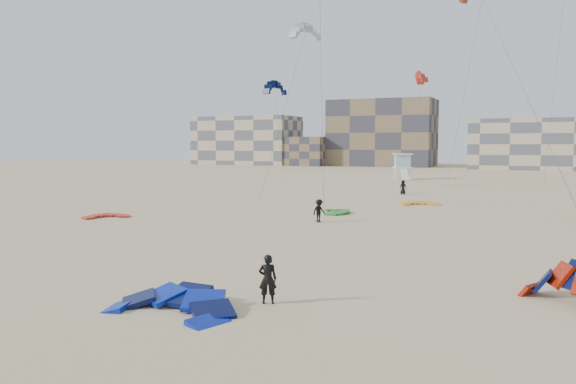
% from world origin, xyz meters
% --- Properties ---
extents(ground, '(320.00, 320.00, 0.00)m').
position_xyz_m(ground, '(0.00, 0.00, 0.00)').
color(ground, '#D5B58F').
rests_on(ground, ground).
extents(kite_ground_blue, '(5.22, 5.48, 2.57)m').
position_xyz_m(kite_ground_blue, '(-1.71, -0.84, 0.00)').
color(kite_ground_blue, '#0208C7').
rests_on(kite_ground_blue, ground).
extents(kite_ground_orange, '(5.49, 5.50, 3.89)m').
position_xyz_m(kite_ground_orange, '(11.58, 6.12, 0.00)').
color(kite_ground_orange, red).
rests_on(kite_ground_orange, ground).
extents(kite_ground_red, '(4.91, 4.89, 0.61)m').
position_xyz_m(kite_ground_red, '(-22.47, 18.58, 0.00)').
color(kite_ground_red, '#B62900').
rests_on(kite_ground_red, ground).
extents(kite_ground_green, '(4.72, 4.59, 0.64)m').
position_xyz_m(kite_ground_green, '(-6.09, 29.41, 0.00)').
color(kite_ground_green, '#247D2F').
rests_on(kite_ground_green, ground).
extents(kite_ground_yellow, '(4.52, 4.64, 0.67)m').
position_xyz_m(kite_ground_yellow, '(-0.59, 39.26, 0.00)').
color(kite_ground_yellow, '#F99C06').
rests_on(kite_ground_yellow, ground).
extents(kitesurfer_main, '(0.83, 0.72, 1.93)m').
position_xyz_m(kitesurfer_main, '(1.09, 1.60, 0.96)').
color(kitesurfer_main, black).
rests_on(kitesurfer_main, ground).
extents(kitesurfer_c, '(1.15, 1.35, 1.81)m').
position_xyz_m(kitesurfer_c, '(-5.30, 23.41, 0.90)').
color(kitesurfer_c, black).
rests_on(kitesurfer_c, ground).
extents(kitesurfer_e, '(1.00, 0.83, 1.74)m').
position_xyz_m(kitesurfer_e, '(-4.81, 50.17, 0.87)').
color(kitesurfer_e, black).
rests_on(kitesurfer_e, ground).
extents(kite_fly_grey, '(4.35, 7.81, 17.06)m').
position_xyz_m(kite_fly_grey, '(-10.83, 33.72, 16.82)').
color(kite_fly_grey, beige).
rests_on(kite_fly_grey, ground).
extents(kite_fly_navy, '(6.10, 7.76, 13.67)m').
position_xyz_m(kite_fly_navy, '(-22.57, 51.25, 13.43)').
color(kite_fly_navy, '#060744').
rests_on(kite_fly_navy, ground).
extents(kite_fly_red, '(4.74, 9.25, 16.32)m').
position_xyz_m(kite_fly_red, '(-6.26, 67.12, 15.72)').
color(kite_fly_red, '#B62900').
rests_on(kite_fly_red, ground).
extents(lifeguard_tower_far, '(4.06, 6.60, 4.46)m').
position_xyz_m(lifeguard_tower_far, '(-11.55, 78.93, 2.21)').
color(lifeguard_tower_far, white).
rests_on(lifeguard_tower_far, ground).
extents(condo_west_a, '(30.00, 15.00, 14.00)m').
position_xyz_m(condo_west_a, '(-70.00, 130.00, 7.00)').
color(condo_west_a, tan).
rests_on(condo_west_a, ground).
extents(condo_west_b, '(28.00, 14.00, 18.00)m').
position_xyz_m(condo_west_b, '(-30.00, 134.00, 9.00)').
color(condo_west_b, brown).
rests_on(condo_west_b, ground).
extents(condo_mid, '(32.00, 16.00, 12.00)m').
position_xyz_m(condo_mid, '(10.00, 130.00, 6.00)').
color(condo_mid, tan).
rests_on(condo_mid, ground).
extents(condo_fill_left, '(12.00, 10.00, 8.00)m').
position_xyz_m(condo_fill_left, '(-50.00, 128.00, 4.00)').
color(condo_fill_left, brown).
rests_on(condo_fill_left, ground).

